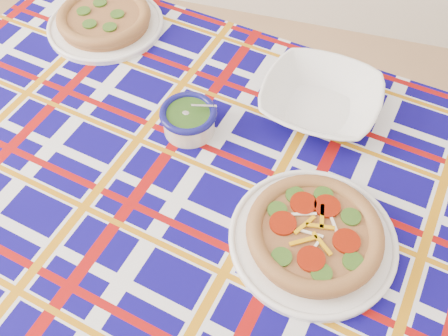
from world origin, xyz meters
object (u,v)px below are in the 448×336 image
(dining_table, at_px, (223,217))
(serving_bowl, at_px, (320,100))
(pesto_bowl, at_px, (189,118))
(main_focaccia_plate, at_px, (314,233))

(dining_table, height_order, serving_bowl, serving_bowl)
(pesto_bowl, distance_m, serving_bowl, 0.29)
(main_focaccia_plate, distance_m, serving_bowl, 0.34)
(serving_bowl, bearing_deg, pesto_bowl, -152.55)
(pesto_bowl, height_order, serving_bowl, pesto_bowl)
(main_focaccia_plate, bearing_deg, pesto_bowl, 147.26)
(dining_table, relative_size, serving_bowl, 6.63)
(dining_table, relative_size, pesto_bowl, 14.05)
(main_focaccia_plate, bearing_deg, serving_bowl, 97.88)
(main_focaccia_plate, bearing_deg, dining_table, 165.59)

